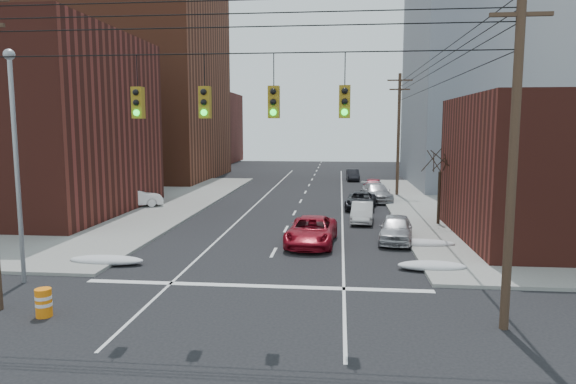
% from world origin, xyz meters
% --- Properties ---
extents(ground, '(160.00, 160.00, 0.00)m').
position_xyz_m(ground, '(0.00, 0.00, 0.00)').
color(ground, black).
rests_on(ground, ground).
extents(building_brick_tall, '(24.00, 20.00, 30.00)m').
position_xyz_m(building_brick_tall, '(-24.00, 48.00, 15.00)').
color(building_brick_tall, brown).
rests_on(building_brick_tall, ground).
extents(building_brick_far, '(22.00, 18.00, 12.00)m').
position_xyz_m(building_brick_far, '(-26.00, 74.00, 6.00)').
color(building_brick_far, '#532018').
rests_on(building_brick_far, ground).
extents(building_office, '(22.00, 20.00, 25.00)m').
position_xyz_m(building_office, '(22.00, 44.00, 12.50)').
color(building_office, gray).
rests_on(building_office, ground).
extents(building_glass, '(20.00, 18.00, 22.00)m').
position_xyz_m(building_glass, '(24.00, 70.00, 11.00)').
color(building_glass, gray).
rests_on(building_glass, ground).
extents(utility_pole_right, '(2.20, 0.28, 11.00)m').
position_xyz_m(utility_pole_right, '(8.50, 3.00, 5.78)').
color(utility_pole_right, '#473323').
rests_on(utility_pole_right, ground).
extents(utility_pole_far, '(2.20, 0.28, 11.00)m').
position_xyz_m(utility_pole_far, '(8.50, 34.00, 5.78)').
color(utility_pole_far, '#473323').
rests_on(utility_pole_far, ground).
extents(traffic_signals, '(17.00, 0.42, 2.02)m').
position_xyz_m(traffic_signals, '(0.10, 2.97, 7.17)').
color(traffic_signals, black).
rests_on(traffic_signals, ground).
extents(street_light, '(0.44, 0.44, 9.32)m').
position_xyz_m(street_light, '(-9.50, 6.00, 5.54)').
color(street_light, gray).
rests_on(street_light, ground).
extents(bare_tree, '(2.09, 2.20, 4.93)m').
position_xyz_m(bare_tree, '(9.59, 20.00, 2.32)').
color(bare_tree, black).
rests_on(bare_tree, ground).
extents(snow_nw, '(3.50, 1.08, 0.42)m').
position_xyz_m(snow_nw, '(-7.40, 9.00, 0.21)').
color(snow_nw, silver).
rests_on(snow_nw, ground).
extents(snow_ne, '(3.00, 1.08, 0.42)m').
position_xyz_m(snow_ne, '(7.40, 9.50, 0.21)').
color(snow_ne, silver).
rests_on(snow_ne, ground).
extents(snow_east_far, '(4.00, 1.08, 0.42)m').
position_xyz_m(snow_east_far, '(7.40, 14.00, 0.21)').
color(snow_east_far, silver).
rests_on(snow_east_far, ground).
extents(red_pickup, '(2.80, 5.49, 1.48)m').
position_xyz_m(red_pickup, '(1.81, 13.97, 0.74)').
color(red_pickup, maroon).
rests_on(red_pickup, ground).
extents(parked_car_a, '(2.35, 4.58, 1.49)m').
position_xyz_m(parked_car_a, '(6.40, 15.08, 0.75)').
color(parked_car_a, '#B3B2B8').
rests_on(parked_car_a, ground).
extents(parked_car_b, '(1.68, 4.08, 1.31)m').
position_xyz_m(parked_car_b, '(4.80, 20.80, 0.66)').
color(parked_car_b, silver).
rests_on(parked_car_b, ground).
extents(parked_car_c, '(2.68, 4.89, 1.30)m').
position_xyz_m(parked_car_c, '(4.93, 26.30, 0.65)').
color(parked_car_c, black).
rests_on(parked_car_c, ground).
extents(parked_car_d, '(2.79, 5.41, 1.50)m').
position_xyz_m(parked_car_d, '(6.40, 30.62, 0.75)').
color(parked_car_d, '#A4A4A8').
rests_on(parked_car_d, ground).
extents(parked_car_e, '(2.18, 4.57, 1.51)m').
position_xyz_m(parked_car_e, '(6.40, 34.99, 0.75)').
color(parked_car_e, maroon).
rests_on(parked_car_e, ground).
extents(parked_car_f, '(1.60, 4.07, 1.32)m').
position_xyz_m(parked_car_f, '(4.80, 47.32, 0.66)').
color(parked_car_f, black).
rests_on(parked_car_f, ground).
extents(lot_car_a, '(4.45, 3.10, 1.39)m').
position_xyz_m(lot_car_a, '(-12.50, 24.79, 0.85)').
color(lot_car_a, white).
rests_on(lot_car_a, sidewalk_nw).
extents(lot_car_b, '(5.82, 4.07, 1.47)m').
position_xyz_m(lot_car_b, '(-14.73, 24.01, 0.89)').
color(lot_car_b, '#A8A8AD').
rests_on(lot_car_b, sidewalk_nw).
extents(lot_car_c, '(4.52, 2.46, 1.24)m').
position_xyz_m(lot_car_c, '(-18.74, 24.44, 0.77)').
color(lot_car_c, black).
rests_on(lot_car_c, sidewalk_nw).
extents(lot_car_d, '(4.37, 2.15, 1.43)m').
position_xyz_m(lot_car_d, '(-19.70, 23.25, 0.87)').
color(lot_car_d, '#BBBCC0').
rests_on(lot_car_d, sidewalk_nw).
extents(construction_barrel, '(0.68, 0.68, 0.96)m').
position_xyz_m(construction_barrel, '(-6.55, 2.53, 0.49)').
color(construction_barrel, orange).
rests_on(construction_barrel, ground).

